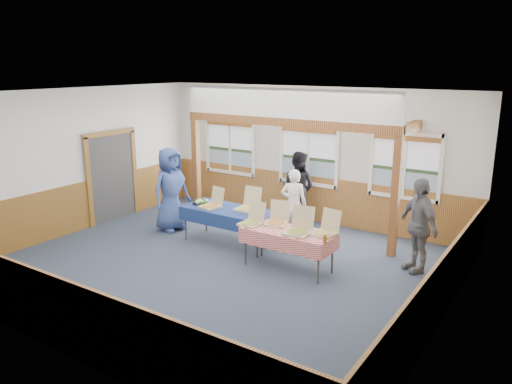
% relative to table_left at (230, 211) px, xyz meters
% --- Properties ---
extents(floor, '(8.00, 8.00, 0.00)m').
position_rel_table_left_xyz_m(floor, '(0.59, -1.08, -0.71)').
color(floor, '#26323E').
rests_on(floor, ground).
extents(ceiling, '(8.00, 8.00, 0.00)m').
position_rel_table_left_xyz_m(ceiling, '(0.59, -1.08, 2.49)').
color(ceiling, white).
rests_on(ceiling, wall_back).
extents(wall_back, '(8.00, 0.00, 8.00)m').
position_rel_table_left_xyz_m(wall_back, '(0.59, 2.42, 0.89)').
color(wall_back, silver).
rests_on(wall_back, floor).
extents(wall_front, '(8.00, 0.00, 8.00)m').
position_rel_table_left_xyz_m(wall_front, '(0.59, -4.58, 0.89)').
color(wall_front, silver).
rests_on(wall_front, floor).
extents(wall_left, '(0.00, 8.00, 8.00)m').
position_rel_table_left_xyz_m(wall_left, '(-3.41, -1.08, 0.89)').
color(wall_left, silver).
rests_on(wall_left, floor).
extents(wall_right, '(0.00, 8.00, 8.00)m').
position_rel_table_left_xyz_m(wall_right, '(4.59, -1.08, 0.89)').
color(wall_right, silver).
rests_on(wall_right, floor).
extents(wainscot_back, '(7.98, 0.05, 1.10)m').
position_rel_table_left_xyz_m(wainscot_back, '(0.59, 2.39, -0.16)').
color(wainscot_back, brown).
rests_on(wainscot_back, floor).
extents(wainscot_front, '(7.98, 0.05, 1.10)m').
position_rel_table_left_xyz_m(wainscot_front, '(0.59, -4.56, -0.16)').
color(wainscot_front, brown).
rests_on(wainscot_front, floor).
extents(wainscot_left, '(0.05, 6.98, 1.10)m').
position_rel_table_left_xyz_m(wainscot_left, '(-3.38, -1.08, -0.16)').
color(wainscot_left, brown).
rests_on(wainscot_left, floor).
extents(wainscot_right, '(0.05, 6.98, 1.10)m').
position_rel_table_left_xyz_m(wainscot_right, '(4.57, -1.08, -0.16)').
color(wainscot_right, brown).
rests_on(wainscot_right, floor).
extents(cased_opening, '(0.06, 1.30, 2.10)m').
position_rel_table_left_xyz_m(cased_opening, '(-3.37, -0.18, 0.34)').
color(cased_opening, '#383838').
rests_on(cased_opening, wall_left).
extents(window_left, '(1.56, 0.10, 1.46)m').
position_rel_table_left_xyz_m(window_left, '(-1.71, 2.37, 0.97)').
color(window_left, white).
rests_on(window_left, wall_back).
extents(window_mid, '(1.56, 0.10, 1.46)m').
position_rel_table_left_xyz_m(window_mid, '(0.59, 2.37, 0.97)').
color(window_mid, white).
rests_on(window_mid, wall_back).
extents(window_right, '(1.56, 0.10, 1.46)m').
position_rel_table_left_xyz_m(window_right, '(2.89, 2.37, 0.97)').
color(window_right, white).
rests_on(window_right, wall_back).
extents(post_left, '(0.15, 0.15, 2.40)m').
position_rel_table_left_xyz_m(post_left, '(-1.91, 1.22, 0.49)').
color(post_left, '#622915').
rests_on(post_left, floor).
extents(post_right, '(0.15, 0.15, 2.40)m').
position_rel_table_left_xyz_m(post_right, '(3.09, 1.22, 0.49)').
color(post_right, '#622915').
rests_on(post_right, floor).
extents(cross_beam, '(5.15, 0.18, 0.18)m').
position_rel_table_left_xyz_m(cross_beam, '(0.59, 1.22, 1.78)').
color(cross_beam, '#622915').
rests_on(cross_beam, post_left).
extents(table_left, '(2.16, 1.26, 0.76)m').
position_rel_table_left_xyz_m(table_left, '(0.00, 0.00, 0.00)').
color(table_left, '#383838').
rests_on(table_left, floor).
extents(table_right, '(1.85, 1.32, 0.76)m').
position_rel_table_left_xyz_m(table_right, '(1.71, -0.51, -0.01)').
color(table_right, '#383838').
rests_on(table_right, floor).
extents(pizza_box_a, '(0.45, 0.52, 0.40)m').
position_rel_table_left_xyz_m(pizza_box_a, '(-0.39, -0.11, 0.12)').
color(pizza_box_a, beige).
rests_on(pizza_box_a, table_left).
extents(pizza_box_b, '(0.43, 0.51, 0.45)m').
position_rel_table_left_xyz_m(pizza_box_b, '(0.35, 0.16, 0.12)').
color(pizza_box_b, beige).
rests_on(pizza_box_b, table_left).
extents(pizza_box_c, '(0.39, 0.47, 0.41)m').
position_rel_table_left_xyz_m(pizza_box_c, '(0.96, -0.61, 0.12)').
color(pizza_box_c, beige).
rests_on(pizza_box_c, table_right).
extents(pizza_box_d, '(0.48, 0.54, 0.42)m').
position_rel_table_left_xyz_m(pizza_box_d, '(1.35, -0.32, 0.12)').
color(pizza_box_d, beige).
rests_on(pizza_box_d, table_right).
extents(pizza_box_e, '(0.47, 0.55, 0.46)m').
position_rel_table_left_xyz_m(pizza_box_e, '(1.96, -0.59, 0.12)').
color(pizza_box_e, beige).
rests_on(pizza_box_e, table_right).
extents(pizza_box_f, '(0.46, 0.53, 0.42)m').
position_rel_table_left_xyz_m(pizza_box_f, '(2.37, -0.37, 0.12)').
color(pizza_box_f, beige).
rests_on(pizza_box_f, table_right).
extents(veggie_tray, '(0.40, 0.40, 0.09)m').
position_rel_table_left_xyz_m(veggie_tray, '(-0.75, 0.00, 0.08)').
color(veggie_tray, black).
rests_on(veggie_tray, table_left).
extents(drink_glass, '(0.07, 0.07, 0.15)m').
position_rel_table_left_xyz_m(drink_glass, '(2.56, -0.76, 0.13)').
color(drink_glass, '#9C681A').
rests_on(drink_glass, table_right).
extents(woman_white, '(0.66, 0.55, 1.53)m').
position_rel_table_left_xyz_m(woman_white, '(0.95, 1.04, 0.06)').
color(woman_white, white).
rests_on(woman_white, floor).
extents(woman_black, '(0.86, 0.67, 1.74)m').
position_rel_table_left_xyz_m(woman_black, '(0.53, 1.98, 0.17)').
color(woman_black, black).
rests_on(woman_black, floor).
extents(man_blue, '(0.74, 1.01, 1.91)m').
position_rel_table_left_xyz_m(man_blue, '(-1.64, -0.00, 0.25)').
color(man_blue, '#354A86').
rests_on(man_blue, floor).
extents(person_grey, '(1.05, 0.99, 1.75)m').
position_rel_table_left_xyz_m(person_grey, '(3.70, 0.73, 0.17)').
color(person_grey, slate).
rests_on(person_grey, floor).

